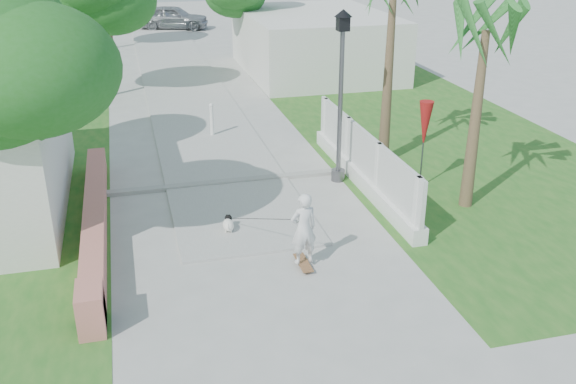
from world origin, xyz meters
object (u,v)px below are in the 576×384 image
object	(u,v)px
dog	(228,224)
parked_car	(173,17)
street_lamp	(341,91)
skateboarder	(264,220)
patio_umbrella	(425,125)
bollard	(212,119)

from	to	relation	value
dog	parked_car	bearing A→B (deg)	97.38
street_lamp	skateboarder	bearing A→B (deg)	-129.79
skateboarder	dog	distance (m)	1.27
dog	patio_umbrella	bearing A→B (deg)	24.00
patio_umbrella	dog	size ratio (longest dim) A/B	4.21
patio_umbrella	dog	distance (m)	5.60
skateboarder	patio_umbrella	bearing A→B (deg)	-162.05
bollard	dog	size ratio (longest dim) A/B	2.00
street_lamp	parked_car	world-z (taller)	street_lamp
dog	parked_car	world-z (taller)	parked_car
bollard	parked_car	distance (m)	21.39
street_lamp	parked_car	bearing A→B (deg)	94.31
bollard	parked_car	world-z (taller)	parked_car
skateboarder	dog	world-z (taller)	skateboarder
street_lamp	bollard	distance (m)	5.56
dog	bollard	bearing A→B (deg)	94.80
parked_car	skateboarder	bearing A→B (deg)	-165.49
skateboarder	street_lamp	bearing A→B (deg)	-138.09
street_lamp	bollard	world-z (taller)	street_lamp
skateboarder	parked_car	world-z (taller)	skateboarder
patio_umbrella	dog	bearing A→B (deg)	-166.21
street_lamp	parked_car	xyz separation A→B (m)	(-1.95, 25.87, -1.70)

